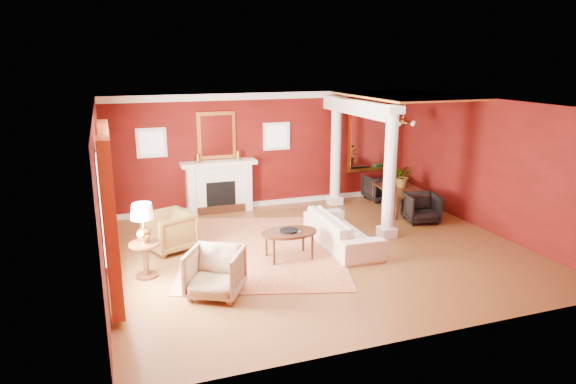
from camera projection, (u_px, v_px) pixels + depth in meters
name	position (u px, v px, depth m)	size (l,w,h in m)	color
ground	(320.00, 250.00, 10.27)	(8.00, 8.00, 0.00)	brown
room_shell	(321.00, 151.00, 9.75)	(8.04, 7.04, 2.92)	#660F0E
fireplace	(219.00, 186.00, 12.70)	(1.85, 0.42, 1.29)	white
overmantel_mirror	(216.00, 135.00, 12.51)	(0.95, 0.07, 1.15)	#ECB445
flank_window_left	(151.00, 143.00, 12.04)	(0.70, 0.07, 0.70)	white
flank_window_right	(277.00, 136.00, 13.05)	(0.70, 0.07, 0.70)	white
left_window	(109.00, 209.00, 8.10)	(0.21, 2.55, 2.60)	white
column_front	(390.00, 172.00, 10.73)	(0.36, 0.36, 2.80)	white
column_back	(336.00, 150.00, 13.19)	(0.36, 0.36, 2.80)	white
header_beam	(357.00, 107.00, 11.88)	(0.30, 3.20, 0.32)	white
amber_ceiling	(404.00, 96.00, 12.05)	(2.30, 3.40, 0.04)	#D58D3E
dining_mirror	(369.00, 141.00, 13.96)	(1.30, 0.07, 1.70)	#ECB445
chandelier	(403.00, 122.00, 12.27)	(0.60, 0.62, 0.75)	#A57134
crown_trim	(267.00, 96.00, 12.70)	(8.00, 0.08, 0.16)	white
base_trim	(268.00, 203.00, 13.40)	(8.00, 0.08, 0.12)	white
rug	(263.00, 249.00, 10.33)	(3.08, 4.11, 0.02)	maroon
sofa	(342.00, 225.00, 10.43)	(2.24, 0.65, 0.88)	#F2E3CB
armchair_leopard	(169.00, 229.00, 10.17)	(0.85, 0.80, 0.87)	black
armchair_stripe	(215.00, 270.00, 8.25)	(0.84, 0.78, 0.86)	tan
coffee_table	(289.00, 234.00, 9.73)	(1.09, 1.09, 0.55)	black
coffee_book	(290.00, 226.00, 9.66)	(0.18, 0.02, 0.24)	black
side_table	(143.00, 229.00, 8.83)	(0.54, 0.54, 1.34)	black
dining_table	(401.00, 192.00, 12.86)	(1.68, 0.59, 0.93)	black
dining_chair_near	(422.00, 207.00, 11.96)	(0.73, 0.68, 0.75)	black
dining_chair_far	(380.00, 186.00, 13.84)	(0.73, 0.69, 0.76)	black
green_urn	(392.00, 187.00, 14.03)	(0.34, 0.34, 0.81)	#16451C
potted_plant	(403.00, 165.00, 12.73)	(0.51, 0.57, 0.44)	#26591E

